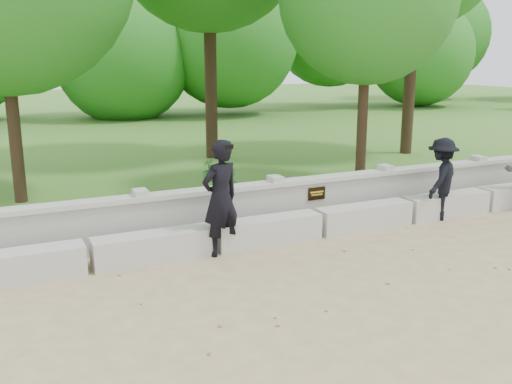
% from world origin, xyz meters
% --- Properties ---
extents(ground, '(80.00, 80.00, 0.00)m').
position_xyz_m(ground, '(0.00, 0.00, 0.00)').
color(ground, tan).
rests_on(ground, ground).
extents(lawn, '(40.00, 22.00, 0.25)m').
position_xyz_m(lawn, '(0.00, 14.00, 0.12)').
color(lawn, '#3E6C26').
rests_on(lawn, ground).
extents(concrete_bench, '(11.90, 0.45, 0.45)m').
position_xyz_m(concrete_bench, '(0.00, 1.90, 0.22)').
color(concrete_bench, '#B8B6AE').
rests_on(concrete_bench, ground).
extents(parapet_wall, '(12.50, 0.35, 0.90)m').
position_xyz_m(parapet_wall, '(0.00, 2.60, 0.46)').
color(parapet_wall, '#ADABA3').
rests_on(parapet_wall, ground).
extents(man_main, '(0.79, 0.72, 1.88)m').
position_xyz_m(man_main, '(-1.93, 1.73, 0.94)').
color(man_main, black).
rests_on(man_main, ground).
extents(visitor_mid, '(1.20, 1.04, 1.61)m').
position_xyz_m(visitor_mid, '(2.72, 1.80, 0.80)').
color(visitor_mid, black).
rests_on(visitor_mid, ground).
extents(shrub_a, '(0.38, 0.35, 0.60)m').
position_xyz_m(shrub_a, '(-3.17, 3.30, 0.55)').
color(shrub_a, '#2F6C24').
rests_on(shrub_a, lawn).
extents(shrub_b, '(0.36, 0.37, 0.52)m').
position_xyz_m(shrub_b, '(-0.48, 4.73, 0.51)').
color(shrub_b, '#2F6C24').
rests_on(shrub_b, lawn).
extents(shrub_d, '(0.35, 0.37, 0.53)m').
position_xyz_m(shrub_d, '(-0.53, 5.99, 0.52)').
color(shrub_d, '#2F6C24').
rests_on(shrub_d, lawn).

